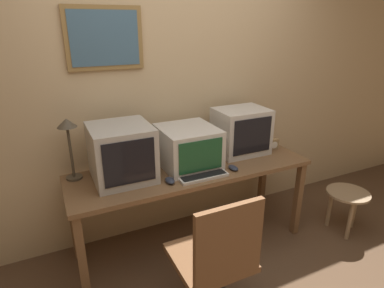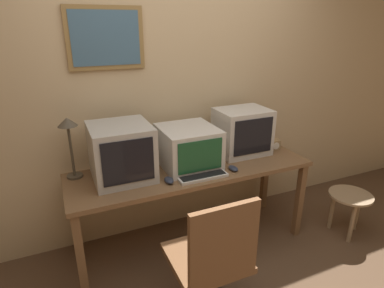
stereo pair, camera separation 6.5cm
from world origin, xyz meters
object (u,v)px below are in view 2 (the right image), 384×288
at_px(mouse_near_keyboard, 233,168).
at_px(desk_lamp, 69,133).
at_px(monitor_left, 121,152).
at_px(mouse_far_corner, 169,180).
at_px(office_chair, 211,271).
at_px(side_stool, 349,202).
at_px(monitor_center, 188,147).
at_px(monitor_right, 242,131).
at_px(keyboard_main, 202,176).
at_px(desk_clock, 274,145).

relative_size(mouse_near_keyboard, desk_lamp, 0.23).
height_order(monitor_left, mouse_near_keyboard, monitor_left).
bearing_deg(monitor_left, mouse_far_corner, -38.95).
relative_size(office_chair, side_stool, 2.34).
xyz_separation_m(monitor_center, side_stool, (1.37, -0.49, -0.58)).
height_order(monitor_left, office_chair, monitor_left).
distance_m(monitor_left, office_chair, 1.04).
height_order(mouse_near_keyboard, side_stool, mouse_near_keyboard).
bearing_deg(monitor_center, monitor_right, 5.93).
bearing_deg(monitor_center, mouse_far_corner, -137.66).
relative_size(keyboard_main, office_chair, 0.40).
bearing_deg(mouse_far_corner, office_chair, -85.91).
relative_size(monitor_center, mouse_far_corner, 4.45).
bearing_deg(side_stool, monitor_right, 146.32).
xyz_separation_m(desk_clock, desk_lamp, (-1.73, 0.15, 0.31)).
height_order(mouse_near_keyboard, desk_clock, desk_clock).
distance_m(mouse_far_corner, desk_clock, 1.13).
bearing_deg(desk_lamp, monitor_center, -9.55).
distance_m(monitor_right, office_chair, 1.28).
relative_size(monitor_center, office_chair, 0.49).
height_order(monitor_center, side_stool, monitor_center).
distance_m(keyboard_main, office_chair, 0.71).
bearing_deg(mouse_far_corner, monitor_center, 42.34).
distance_m(monitor_right, mouse_near_keyboard, 0.43).
relative_size(monitor_center, desk_lamp, 1.00).
relative_size(mouse_far_corner, desk_clock, 0.98).
distance_m(desk_clock, office_chair, 1.40).
relative_size(keyboard_main, desk_lamp, 0.82).
bearing_deg(mouse_near_keyboard, office_chair, -129.61).
xyz_separation_m(monitor_right, mouse_far_corner, (-0.79, -0.29, -0.18)).
xyz_separation_m(monitor_left, side_stool, (1.90, -0.49, -0.62)).
height_order(monitor_center, mouse_far_corner, monitor_center).
xyz_separation_m(desk_clock, office_chair, (-1.07, -0.83, -0.37)).
bearing_deg(mouse_far_corner, monitor_left, 141.05).
xyz_separation_m(monitor_left, desk_clock, (1.40, -0.00, -0.16)).
bearing_deg(keyboard_main, office_chair, -110.02).
distance_m(keyboard_main, mouse_far_corner, 0.26).
relative_size(mouse_near_keyboard, desk_clock, 1.01).
xyz_separation_m(keyboard_main, desk_clock, (0.85, 0.24, 0.03)).
height_order(monitor_left, mouse_far_corner, monitor_left).
relative_size(mouse_far_corner, side_stool, 0.26).
bearing_deg(desk_clock, mouse_near_keyboard, -157.76).
distance_m(monitor_right, keyboard_main, 0.64).
bearing_deg(desk_clock, monitor_right, 169.41).
xyz_separation_m(keyboard_main, side_stool, (1.36, -0.25, -0.43)).
bearing_deg(keyboard_main, desk_clock, 15.98).
relative_size(monitor_left, side_stool, 1.12).
distance_m(monitor_left, mouse_near_keyboard, 0.88).
height_order(monitor_center, desk_lamp, desk_lamp).
bearing_deg(side_stool, office_chair, -167.69).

